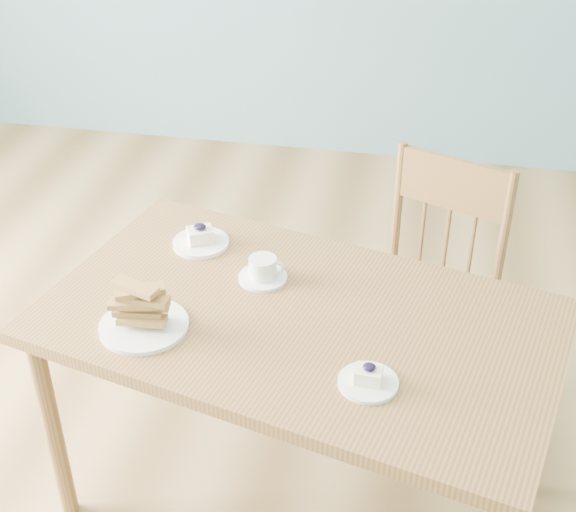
{
  "coord_description": "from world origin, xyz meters",
  "views": [
    {
      "loc": [
        0.57,
        -1.45,
        1.92
      ],
      "look_at": [
        0.26,
        0.17,
        0.84
      ],
      "focal_mm": 50.0,
      "sensor_mm": 36.0,
      "label": 1
    }
  ],
  "objects_px": {
    "biscotti_plate": "(142,313)",
    "cheesecake_plate_near": "(368,379)",
    "dining_table": "(299,337)",
    "dining_chair": "(426,292)",
    "cheesecake_plate_far": "(201,239)",
    "coffee_cup": "(263,270)"
  },
  "relations": [
    {
      "from": "dining_table",
      "to": "biscotti_plate",
      "type": "height_order",
      "value": "biscotti_plate"
    },
    {
      "from": "cheesecake_plate_near",
      "to": "biscotti_plate",
      "type": "height_order",
      "value": "biscotti_plate"
    },
    {
      "from": "cheesecake_plate_near",
      "to": "biscotti_plate",
      "type": "distance_m",
      "value": 0.57
    },
    {
      "from": "dining_table",
      "to": "cheesecake_plate_near",
      "type": "distance_m",
      "value": 0.31
    },
    {
      "from": "cheesecake_plate_far",
      "to": "cheesecake_plate_near",
      "type": "bearing_deg",
      "value": -42.69
    },
    {
      "from": "dining_table",
      "to": "cheesecake_plate_far",
      "type": "height_order",
      "value": "cheesecake_plate_far"
    },
    {
      "from": "dining_table",
      "to": "biscotti_plate",
      "type": "relative_size",
      "value": 6.48
    },
    {
      "from": "cheesecake_plate_near",
      "to": "dining_table",
      "type": "bearing_deg",
      "value": 132.39
    },
    {
      "from": "dining_table",
      "to": "dining_chair",
      "type": "distance_m",
      "value": 0.64
    },
    {
      "from": "dining_chair",
      "to": "coffee_cup",
      "type": "relative_size",
      "value": 6.57
    },
    {
      "from": "dining_table",
      "to": "coffee_cup",
      "type": "distance_m",
      "value": 0.21
    },
    {
      "from": "cheesecake_plate_near",
      "to": "coffee_cup",
      "type": "bearing_deg",
      "value": 131.82
    },
    {
      "from": "coffee_cup",
      "to": "biscotti_plate",
      "type": "height_order",
      "value": "biscotti_plate"
    },
    {
      "from": "cheesecake_plate_near",
      "to": "coffee_cup",
      "type": "height_order",
      "value": "coffee_cup"
    },
    {
      "from": "cheesecake_plate_far",
      "to": "biscotti_plate",
      "type": "bearing_deg",
      "value": -94.44
    },
    {
      "from": "dining_table",
      "to": "cheesecake_plate_far",
      "type": "relative_size",
      "value": 8.89
    },
    {
      "from": "biscotti_plate",
      "to": "cheesecake_plate_near",
      "type": "bearing_deg",
      "value": -9.87
    },
    {
      "from": "dining_table",
      "to": "dining_chair",
      "type": "height_order",
      "value": "dining_chair"
    },
    {
      "from": "dining_table",
      "to": "cheesecake_plate_far",
      "type": "distance_m",
      "value": 0.44
    },
    {
      "from": "dining_chair",
      "to": "coffee_cup",
      "type": "bearing_deg",
      "value": -117.47
    },
    {
      "from": "dining_chair",
      "to": "coffee_cup",
      "type": "height_order",
      "value": "dining_chair"
    },
    {
      "from": "cheesecake_plate_far",
      "to": "dining_table",
      "type": "bearing_deg",
      "value": -39.35
    }
  ]
}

